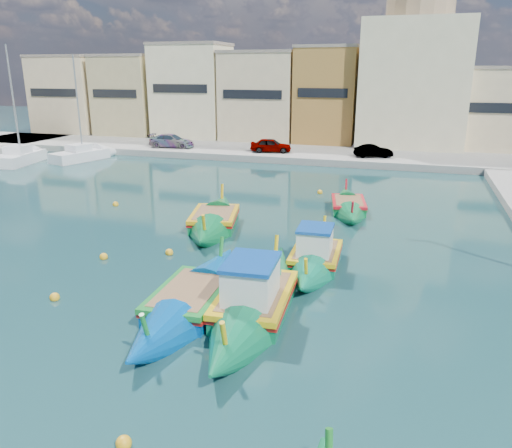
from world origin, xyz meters
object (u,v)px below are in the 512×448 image
at_px(yacht_midnorth, 29,156).
at_px(luzzu_turquoise_cabin, 255,302).
at_px(luzzu_green, 214,221).
at_px(luzzu_cyan_mid, 348,207).
at_px(luzzu_blue_cabin, 316,257).
at_px(luzzu_blue_south, 191,301).
at_px(church_block, 415,65).
at_px(yacht_north, 94,154).

bearing_deg(yacht_midnorth, luzzu_turquoise_cabin, -37.97).
xyz_separation_m(luzzu_green, yacht_midnorth, (-23.67, 13.63, 0.13)).
distance_m(luzzu_turquoise_cabin, luzzu_cyan_mid, 14.07).
distance_m(luzzu_blue_cabin, luzzu_blue_south, 6.33).
xyz_separation_m(church_block, yacht_north, (-28.12, -14.22, -8.01)).
bearing_deg(church_block, luzzu_blue_cabin, -95.23).
distance_m(luzzu_green, yacht_midnorth, 27.32).
relative_size(luzzu_blue_cabin, luzzu_cyan_mid, 0.99).
distance_m(church_block, luzzu_green, 33.16).
bearing_deg(luzzu_turquoise_cabin, church_block, 83.75).
relative_size(luzzu_blue_cabin, luzzu_blue_south, 0.84).
xyz_separation_m(luzzu_blue_cabin, yacht_north, (-24.96, 20.33, 0.06)).
bearing_deg(church_block, luzzu_cyan_mid, -96.51).
xyz_separation_m(church_block, luzzu_green, (-9.32, -30.77, -8.11)).
height_order(church_block, luzzu_blue_cabin, church_block).
distance_m(church_block, luzzu_turquoise_cabin, 40.55).
xyz_separation_m(luzzu_green, yacht_north, (-18.80, 16.55, 0.10)).
bearing_deg(luzzu_blue_cabin, yacht_north, 140.84).
bearing_deg(church_block, yacht_midnorth, -152.55).
distance_m(luzzu_turquoise_cabin, luzzu_blue_cabin, 5.10).
xyz_separation_m(luzzu_cyan_mid, yacht_north, (-25.21, 11.30, 0.15)).
bearing_deg(luzzu_blue_cabin, yacht_midnorth, 149.74).
bearing_deg(luzzu_blue_cabin, luzzu_blue_south, -122.38).
bearing_deg(yacht_north, luzzu_cyan_mid, -24.14).
bearing_deg(yacht_north, yacht_midnorth, -149.12).
height_order(luzzu_green, yacht_north, yacht_north).
bearing_deg(luzzu_green, yacht_midnorth, 150.06).
relative_size(luzzu_cyan_mid, luzzu_green, 0.89).
bearing_deg(church_block, luzzu_blue_south, -99.33).
bearing_deg(yacht_midnorth, luzzu_cyan_mid, -15.56).
relative_size(luzzu_turquoise_cabin, luzzu_blue_south, 1.09).
relative_size(luzzu_green, luzzu_blue_south, 0.95).
relative_size(luzzu_blue_south, yacht_north, 0.94).
xyz_separation_m(luzzu_cyan_mid, yacht_midnorth, (-30.08, 8.38, 0.19)).
bearing_deg(luzzu_blue_south, luzzu_green, 106.89).
relative_size(luzzu_turquoise_cabin, luzzu_green, 1.14).
bearing_deg(luzzu_turquoise_cabin, luzzu_cyan_mid, 84.22).
xyz_separation_m(luzzu_cyan_mid, luzzu_blue_south, (-3.64, -14.38, 0.04)).
xyz_separation_m(luzzu_turquoise_cabin, luzzu_green, (-4.99, 8.74, -0.10)).
height_order(luzzu_blue_cabin, yacht_midnorth, yacht_midnorth).
distance_m(church_block, luzzu_blue_cabin, 35.62).
bearing_deg(yacht_midnorth, luzzu_blue_cabin, -30.26).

